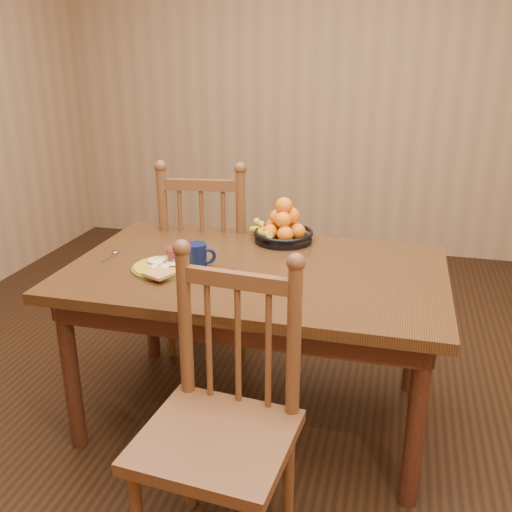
% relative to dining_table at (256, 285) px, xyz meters
% --- Properties ---
extents(room, '(4.52, 5.02, 2.72)m').
position_rel_dining_table_xyz_m(room, '(0.00, 0.00, 0.68)').
color(room, black).
rests_on(room, ground).
extents(dining_table, '(1.60, 1.00, 0.75)m').
position_rel_dining_table_xyz_m(dining_table, '(0.00, 0.00, 0.00)').
color(dining_table, black).
rests_on(dining_table, ground).
extents(chair_far, '(0.55, 0.53, 1.08)m').
position_rel_dining_table_xyz_m(chair_far, '(-0.42, 0.58, -0.14)').
color(chair_far, '#522D18').
rests_on(chair_far, ground).
extents(chair_near, '(0.51, 0.49, 1.03)m').
position_rel_dining_table_xyz_m(chair_near, '(0.08, -0.77, -0.16)').
color(chair_near, '#522D18').
rests_on(chair_near, ground).
extents(breakfast_plate, '(0.26, 0.30, 0.04)m').
position_rel_dining_table_xyz_m(breakfast_plate, '(-0.37, -0.13, 0.10)').
color(breakfast_plate, '#59601E').
rests_on(breakfast_plate, dining_table).
extents(fork, '(0.04, 0.18, 0.00)m').
position_rel_dining_table_xyz_m(fork, '(-0.10, -0.13, 0.09)').
color(fork, silver).
rests_on(fork, dining_table).
extents(spoon, '(0.04, 0.16, 0.01)m').
position_rel_dining_table_xyz_m(spoon, '(-0.67, -0.01, 0.09)').
color(spoon, silver).
rests_on(spoon, dining_table).
extents(coffee_mug, '(0.13, 0.09, 0.10)m').
position_rel_dining_table_xyz_m(coffee_mug, '(-0.25, -0.05, 0.14)').
color(coffee_mug, black).
rests_on(coffee_mug, dining_table).
extents(juice_glass, '(0.06, 0.06, 0.09)m').
position_rel_dining_table_xyz_m(juice_glass, '(-0.34, -0.08, 0.13)').
color(juice_glass, silver).
rests_on(juice_glass, dining_table).
extents(fruit_bowl, '(0.32, 0.29, 0.22)m').
position_rel_dining_table_xyz_m(fruit_bowl, '(0.04, 0.37, 0.15)').
color(fruit_bowl, black).
rests_on(fruit_bowl, dining_table).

